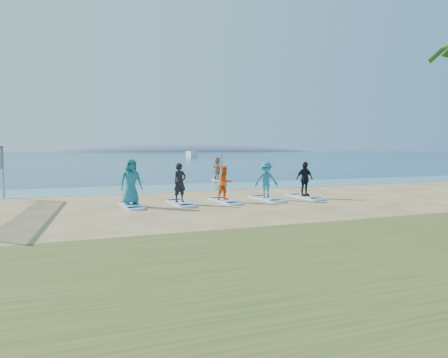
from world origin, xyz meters
name	(u,v)px	position (x,y,z in m)	size (l,w,h in m)	color
ground	(259,211)	(0.00, 0.00, 0.00)	(600.00, 600.00, 0.00)	tan
shallow_water	(180,188)	(0.00, 10.50, 0.01)	(600.00, 600.00, 0.00)	teal
ocean	(66,155)	(0.00, 160.00, 0.01)	(600.00, 600.00, 0.00)	navy
island_ridge	(191,152)	(95.00, 300.00, 0.00)	(220.00, 56.00, 18.00)	slate
paddleboard	(217,181)	(4.01, 14.49, 0.06)	(0.70, 3.00, 0.12)	silver
paddleboarder	(217,168)	(4.01, 14.49, 0.95)	(1.53, 0.49, 1.65)	tan
boat_offshore_b	(192,156)	(33.38, 110.27, 0.00)	(2.05, 5.74, 1.55)	silver
surfboard_0	(131,205)	(-4.25, 3.11, 0.04)	(0.70, 2.20, 0.09)	#A4C7FF
student_0	(131,182)	(-4.25, 3.11, 1.02)	(0.91, 0.59, 1.85)	#1A697E
surfboard_1	(180,203)	(-2.19, 3.11, 0.04)	(0.70, 2.20, 0.09)	#A4C7FF
student_1	(180,182)	(-2.19, 3.11, 0.92)	(0.61, 0.40, 1.66)	black
surfboard_2	(225,201)	(-0.12, 3.11, 0.04)	(0.70, 2.20, 0.09)	#A4C7FF
student_2	(225,183)	(-0.12, 3.11, 0.84)	(0.73, 0.57, 1.50)	#FF581A
surfboard_3	(266,199)	(1.95, 3.11, 0.04)	(0.70, 2.20, 0.09)	#A4C7FF
student_3	(266,180)	(1.95, 3.11, 0.92)	(1.07, 0.62, 1.66)	teal
surfboard_4	(304,197)	(4.02, 3.11, 0.04)	(0.70, 2.20, 0.09)	#A4C7FF
student_4	(305,179)	(4.02, 3.11, 0.91)	(0.96, 0.40, 1.64)	black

